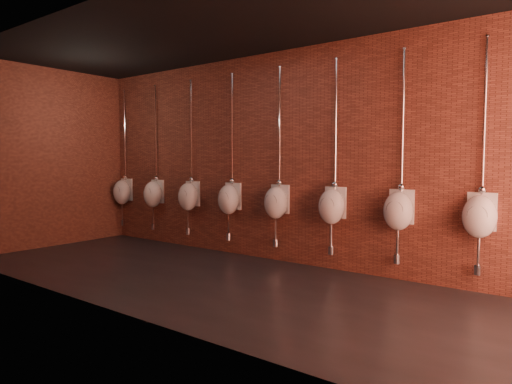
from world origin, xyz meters
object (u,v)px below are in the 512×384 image
urinal_4 (276,202)px  urinal_0 (122,191)px  urinal_7 (480,215)px  urinal_5 (332,205)px  urinal_6 (399,210)px  urinal_1 (153,193)px  urinal_3 (229,198)px  urinal_2 (188,196)px

urinal_4 → urinal_0: bearing=180.0°
urinal_7 → urinal_0: bearing=180.0°
urinal_5 → urinal_6: size_ratio=1.00×
urinal_6 → urinal_7: (0.94, 0.00, 0.00)m
urinal_4 → urinal_5: size_ratio=1.00×
urinal_1 → urinal_3: same height
urinal_1 → urinal_4: same height
urinal_0 → urinal_4: (3.76, 0.00, 0.00)m
urinal_2 → urinal_7: (4.70, 0.00, 0.00)m
urinal_3 → urinal_6: (2.82, 0.00, 0.00)m
urinal_0 → urinal_2: size_ratio=1.00×
urinal_0 → urinal_3: 2.82m
urinal_4 → urinal_7: 2.82m
urinal_1 → urinal_5: same height
urinal_2 → urinal_7: same height
urinal_2 → urinal_3: (0.94, 0.00, 0.00)m
urinal_2 → urinal_6: bearing=0.0°
urinal_0 → urinal_1: (0.94, 0.00, 0.00)m
urinal_0 → urinal_6: (5.64, 0.00, 0.00)m
urinal_6 → urinal_7: size_ratio=1.00×
urinal_0 → urinal_5: same height
urinal_7 → urinal_6: bearing=180.0°
urinal_4 → urinal_3: bearing=180.0°
urinal_0 → urinal_7: same height
urinal_0 → urinal_4: bearing=0.0°
urinal_1 → urinal_6: same height
urinal_1 → urinal_3: bearing=0.0°
urinal_1 → urinal_6: size_ratio=1.00×
urinal_2 → urinal_1: bearing=180.0°
urinal_5 → urinal_6: same height
urinal_1 → urinal_3: 1.88m
urinal_0 → urinal_1: size_ratio=1.00×
urinal_1 → urinal_7: 5.64m
urinal_5 → urinal_0: bearing=180.0°
urinal_0 → urinal_5: size_ratio=1.00×
urinal_3 → urinal_6: size_ratio=1.00×
urinal_4 → urinal_1: bearing=180.0°
urinal_3 → urinal_5: size_ratio=1.00×
urinal_2 → urinal_5: size_ratio=1.00×
urinal_7 → urinal_5: bearing=180.0°
urinal_4 → urinal_6: 1.88m
urinal_5 → urinal_7: size_ratio=1.00×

